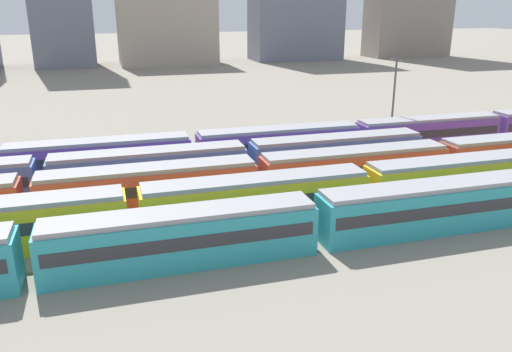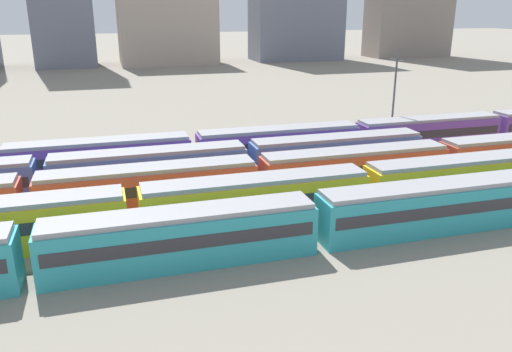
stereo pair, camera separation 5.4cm
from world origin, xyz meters
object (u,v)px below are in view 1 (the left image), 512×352
Objects in this scene: train_track_0 at (316,221)px; train_track_3 at (150,169)px; train_track_4 at (357,138)px; train_track_2 at (355,168)px; train_track_1 at (462,178)px; catenary_pole_1 at (394,96)px.

train_track_0 and train_track_3 have the same top height.
train_track_3 is at bearing -167.72° from train_track_4.
train_track_0 and train_track_2 have the same top height.
train_track_1 is (16.09, 5.20, 0.00)m from train_track_0.
catenary_pole_1 reaches higher than train_track_3.
train_track_4 is 7.81m from catenary_pole_1.
train_track_1 is at bearing -33.77° from train_track_2.
train_track_4 is at bearing 12.28° from train_track_3.
train_track_0 is at bearing -162.09° from train_track_1.
train_track_4 is at bearing 62.04° from train_track_2.
catenary_pole_1 is at bearing 49.84° from train_track_0.
train_track_2 is 19.09m from train_track_3.
train_track_2 is at bearing 51.37° from train_track_0.
train_track_3 is 5.16× the size of catenary_pole_1.
train_track_2 is 1.68× the size of train_track_3.
train_track_3 is 0.50× the size of train_track_4.
train_track_2 is 8.65× the size of catenary_pole_1.
train_track_2 is at bearing -117.96° from train_track_4.
train_track_0 is at bearing -128.63° from train_track_2.
train_track_0 is 18.56m from train_track_3.
catenary_pole_1 reaches higher than train_track_0.
catenary_pole_1 is at bearing 24.62° from train_track_4.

